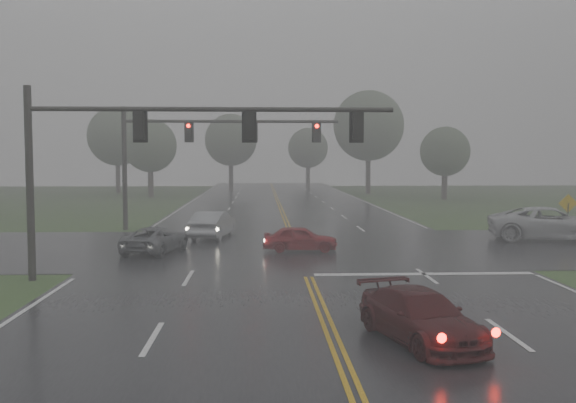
{
  "coord_description": "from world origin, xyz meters",
  "views": [
    {
      "loc": [
        -1.81,
        -9.81,
        4.54
      ],
      "look_at": [
        -0.68,
        16.0,
        2.74
      ],
      "focal_mm": 40.0,
      "sensor_mm": 36.0,
      "label": 1
    }
  ],
  "objects_px": {
    "sedan_red": "(300,251)",
    "car_grey": "(156,253)",
    "signal_gantry_near": "(145,144)",
    "signal_gantry_far": "(191,144)",
    "pickup_white": "(551,241)",
    "sedan_silver": "(213,238)",
    "sedan_maroon": "(420,342)"
  },
  "relations": [
    {
      "from": "sedan_red",
      "to": "car_grey",
      "type": "height_order",
      "value": "sedan_red"
    },
    {
      "from": "signal_gantry_near",
      "to": "signal_gantry_far",
      "type": "height_order",
      "value": "signal_gantry_far"
    },
    {
      "from": "signal_gantry_far",
      "to": "pickup_white",
      "type": "bearing_deg",
      "value": -17.46
    },
    {
      "from": "sedan_silver",
      "to": "pickup_white",
      "type": "relative_size",
      "value": 0.7
    },
    {
      "from": "pickup_white",
      "to": "signal_gantry_far",
      "type": "height_order",
      "value": "signal_gantry_far"
    },
    {
      "from": "sedan_red",
      "to": "signal_gantry_far",
      "type": "bearing_deg",
      "value": 36.4
    },
    {
      "from": "sedan_red",
      "to": "sedan_maroon",
      "type": "bearing_deg",
      "value": -168.88
    },
    {
      "from": "sedan_red",
      "to": "signal_gantry_far",
      "type": "distance_m",
      "value": 12.66
    },
    {
      "from": "signal_gantry_near",
      "to": "signal_gantry_far",
      "type": "relative_size",
      "value": 1.0
    },
    {
      "from": "sedan_silver",
      "to": "car_grey",
      "type": "relative_size",
      "value": 1.04
    },
    {
      "from": "sedan_red",
      "to": "pickup_white",
      "type": "bearing_deg",
      "value": -72.62
    },
    {
      "from": "pickup_white",
      "to": "signal_gantry_near",
      "type": "height_order",
      "value": "signal_gantry_near"
    },
    {
      "from": "pickup_white",
      "to": "signal_gantry_near",
      "type": "bearing_deg",
      "value": 129.57
    },
    {
      "from": "signal_gantry_far",
      "to": "car_grey",
      "type": "bearing_deg",
      "value": -94.04
    },
    {
      "from": "sedan_red",
      "to": "signal_gantry_near",
      "type": "bearing_deg",
      "value": 141.52
    },
    {
      "from": "sedan_red",
      "to": "sedan_silver",
      "type": "distance_m",
      "value": 6.95
    },
    {
      "from": "sedan_red",
      "to": "signal_gantry_far",
      "type": "xyz_separation_m",
      "value": [
        -6.19,
        9.65,
        5.36
      ]
    },
    {
      "from": "pickup_white",
      "to": "sedan_silver",
      "type": "bearing_deg",
      "value": 96.79
    },
    {
      "from": "pickup_white",
      "to": "signal_gantry_far",
      "type": "distance_m",
      "value": 21.65
    },
    {
      "from": "sedan_red",
      "to": "sedan_silver",
      "type": "relative_size",
      "value": 0.79
    },
    {
      "from": "sedan_red",
      "to": "signal_gantry_far",
      "type": "height_order",
      "value": "signal_gantry_far"
    },
    {
      "from": "sedan_maroon",
      "to": "signal_gantry_near",
      "type": "distance_m",
      "value": 12.76
    },
    {
      "from": "sedan_red",
      "to": "signal_gantry_near",
      "type": "relative_size",
      "value": 0.27
    },
    {
      "from": "sedan_red",
      "to": "sedan_silver",
      "type": "xyz_separation_m",
      "value": [
        -4.56,
        5.25,
        0.0
      ]
    },
    {
      "from": "sedan_silver",
      "to": "signal_gantry_far",
      "type": "xyz_separation_m",
      "value": [
        -1.63,
        4.4,
        5.36
      ]
    },
    {
      "from": "sedan_maroon",
      "to": "pickup_white",
      "type": "distance_m",
      "value": 22.05
    },
    {
      "from": "sedan_silver",
      "to": "signal_gantry_far",
      "type": "bearing_deg",
      "value": -58.59
    },
    {
      "from": "sedan_maroon",
      "to": "signal_gantry_near",
      "type": "xyz_separation_m",
      "value": [
        -8.12,
        8.47,
        5.02
      ]
    },
    {
      "from": "sedan_maroon",
      "to": "car_grey",
      "type": "xyz_separation_m",
      "value": [
        -8.86,
        15.16,
        0.0
      ]
    },
    {
      "from": "sedan_maroon",
      "to": "signal_gantry_far",
      "type": "distance_m",
      "value": 26.74
    },
    {
      "from": "signal_gantry_near",
      "to": "sedan_red",
      "type": "bearing_deg",
      "value": 47.79
    },
    {
      "from": "sedan_silver",
      "to": "signal_gantry_near",
      "type": "relative_size",
      "value": 0.34
    }
  ]
}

